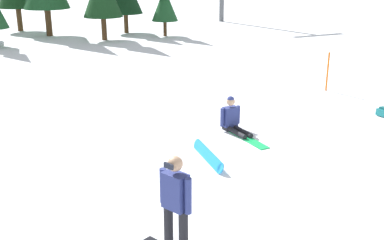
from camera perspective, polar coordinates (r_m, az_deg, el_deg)
The scene contains 5 objects.
ground_plane at distance 10.25m, azimuth 17.13°, elevation -8.60°, with size 800.00×800.00×0.00m, color white.
snowboarder_foreground at distance 7.49m, azimuth -1.98°, elevation -10.21°, with size 0.88×1.48×1.77m.
snowboarder_midground at distance 13.23m, azimuth 5.00°, elevation 0.01°, with size 0.63×1.84×0.97m.
loose_snowboard_far_spare at distance 11.39m, azimuth 1.95°, elevation -4.20°, with size 0.30×1.84×0.25m.
trail_marker_pole at distance 17.95m, azimuth 15.91°, elevation 5.59°, with size 0.06×0.06×1.41m, color orange.
Camera 1 is at (-6.26, -6.72, 4.56)m, focal length 44.60 mm.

